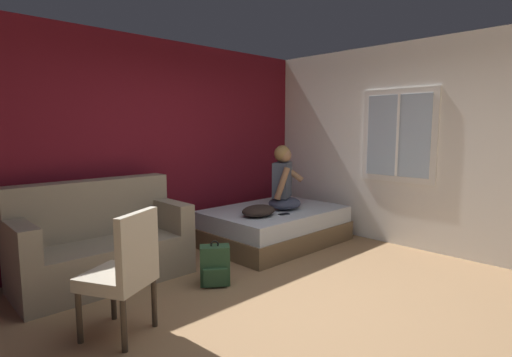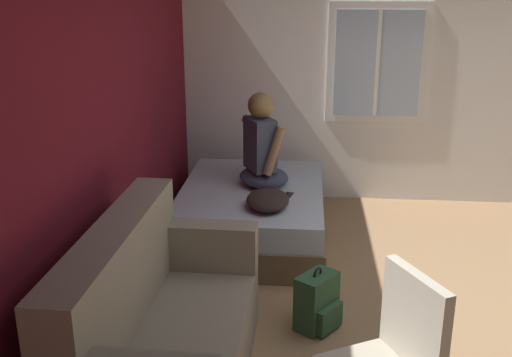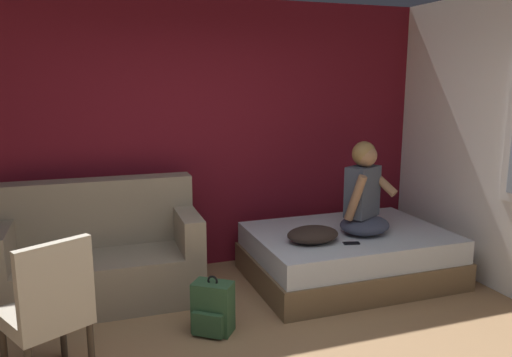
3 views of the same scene
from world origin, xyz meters
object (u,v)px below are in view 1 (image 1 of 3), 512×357
object	(u,v)px
bed	(274,226)
person_seated	(284,183)
side_chair	(124,269)
cell_phone	(284,214)
couch	(101,244)
backpack	(215,266)
throw_pillow	(259,211)

from	to	relation	value
bed	person_seated	bearing A→B (deg)	-42.20
side_chair	cell_phone	world-z (taller)	side_chair
couch	cell_phone	size ratio (longest dim) A/B	11.92
couch	cell_phone	world-z (taller)	couch
side_chair	backpack	bearing A→B (deg)	16.11
person_seated	backpack	xyz separation A→B (m)	(-1.61, -0.51, -0.64)
person_seated	cell_phone	size ratio (longest dim) A/B	6.08
couch	throw_pillow	world-z (taller)	couch
throw_pillow	couch	bearing A→B (deg)	164.77
couch	cell_phone	distance (m)	2.22
backpack	throw_pillow	size ratio (longest dim) A/B	0.95
couch	side_chair	xyz separation A→B (m)	(-0.35, -1.24, 0.14)
cell_phone	backpack	bearing A→B (deg)	-64.07
bed	throw_pillow	size ratio (longest dim) A/B	3.95
couch	person_seated	distance (m)	2.46
person_seated	cell_phone	bearing A→B (deg)	-136.54
throw_pillow	person_seated	bearing A→B (deg)	9.31
bed	couch	xyz separation A→B (m)	(-2.29, 0.31, 0.16)
side_chair	person_seated	xyz separation A→B (m)	(2.73, 0.84, 0.30)
person_seated	backpack	size ratio (longest dim) A/B	1.91
backpack	cell_phone	xyz separation A→B (m)	(1.34, 0.26, 0.29)
person_seated	side_chair	bearing A→B (deg)	-162.98
cell_phone	person_seated	bearing A→B (deg)	148.43
side_chair	couch	bearing A→B (deg)	74.37
couch	person_seated	xyz separation A→B (m)	(2.39, -0.40, 0.44)
side_chair	person_seated	world-z (taller)	person_seated
throw_pillow	cell_phone	size ratio (longest dim) A/B	3.33
bed	couch	bearing A→B (deg)	172.19
backpack	throw_pillow	xyz separation A→B (m)	(1.04, 0.42, 0.36)
side_chair	backpack	xyz separation A→B (m)	(1.12, 0.32, -0.34)
couch	person_seated	size ratio (longest dim) A/B	1.96
couch	cell_phone	xyz separation A→B (m)	(2.12, -0.65, 0.09)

